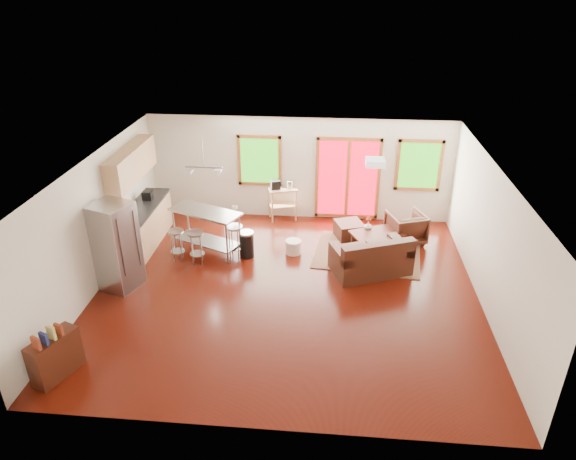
# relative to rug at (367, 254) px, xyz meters

# --- Properties ---
(floor) EXTENTS (7.50, 7.00, 0.02)m
(floor) POSITION_rel_rug_xyz_m (-1.68, -1.64, -0.02)
(floor) COLOR #310903
(floor) RESTS_ON ground
(ceiling) EXTENTS (7.50, 7.00, 0.02)m
(ceiling) POSITION_rel_rug_xyz_m (-1.68, -1.64, 2.60)
(ceiling) COLOR silver
(ceiling) RESTS_ON ground
(back_wall) EXTENTS (7.50, 0.02, 2.60)m
(back_wall) POSITION_rel_rug_xyz_m (-1.68, 1.87, 1.29)
(back_wall) COLOR beige
(back_wall) RESTS_ON ground
(left_wall) EXTENTS (0.02, 7.00, 2.60)m
(left_wall) POSITION_rel_rug_xyz_m (-5.44, -1.64, 1.29)
(left_wall) COLOR beige
(left_wall) RESTS_ON ground
(right_wall) EXTENTS (0.02, 7.00, 2.60)m
(right_wall) POSITION_rel_rug_xyz_m (2.08, -1.64, 1.29)
(right_wall) COLOR beige
(right_wall) RESTS_ON ground
(front_wall) EXTENTS (7.50, 0.02, 2.60)m
(front_wall) POSITION_rel_rug_xyz_m (-1.68, -5.15, 1.29)
(front_wall) COLOR beige
(front_wall) RESTS_ON ground
(window_left) EXTENTS (1.10, 0.05, 1.30)m
(window_left) POSITION_rel_rug_xyz_m (-2.68, 1.82, 1.49)
(window_left) COLOR #1D5E0E
(window_left) RESTS_ON back_wall
(french_doors) EXTENTS (1.60, 0.05, 2.10)m
(french_doors) POSITION_rel_rug_xyz_m (-0.48, 1.82, 1.09)
(french_doors) COLOR #C30013
(french_doors) RESTS_ON back_wall
(window_right) EXTENTS (1.10, 0.05, 1.30)m
(window_right) POSITION_rel_rug_xyz_m (1.22, 1.82, 1.49)
(window_right) COLOR #1D5E0E
(window_right) RESTS_ON back_wall
(rug) EXTENTS (2.52, 2.06, 0.02)m
(rug) POSITION_rel_rug_xyz_m (0.00, 0.00, 0.00)
(rug) COLOR #4F603B
(rug) RESTS_ON floor
(loveseat) EXTENTS (1.79, 1.41, 0.84)m
(loveseat) POSITION_rel_rug_xyz_m (0.03, -0.79, 0.32)
(loveseat) COLOR black
(loveseat) RESTS_ON floor
(coffee_table) EXTENTS (1.30, 1.08, 0.45)m
(coffee_table) POSITION_rel_rug_xyz_m (0.20, 0.20, 0.37)
(coffee_table) COLOR black
(coffee_table) RESTS_ON floor
(armchair) EXTENTS (0.99, 0.96, 0.81)m
(armchair) POSITION_rel_rug_xyz_m (0.89, 0.68, 0.39)
(armchair) COLOR black
(armchair) RESTS_ON floor
(ottoman) EXTENTS (0.76, 0.76, 0.40)m
(ottoman) POSITION_rel_rug_xyz_m (-0.41, 0.77, 0.19)
(ottoman) COLOR black
(ottoman) RESTS_ON floor
(pouf) EXTENTS (0.42, 0.42, 0.31)m
(pouf) POSITION_rel_rug_xyz_m (-1.67, -0.10, 0.14)
(pouf) COLOR silver
(pouf) RESTS_ON floor
(vase) EXTENTS (0.19, 0.20, 0.32)m
(vase) POSITION_rel_rug_xyz_m (0.00, 0.43, 0.50)
(vase) COLOR silver
(vase) RESTS_ON coffee_table
(book) EXTENTS (0.21, 0.08, 0.28)m
(book) POSITION_rel_rug_xyz_m (0.29, 0.29, 0.53)
(book) COLOR maroon
(book) RESTS_ON coffee_table
(cabinets) EXTENTS (0.64, 2.24, 2.30)m
(cabinets) POSITION_rel_rug_xyz_m (-5.16, 0.06, 0.92)
(cabinets) COLOR tan
(cabinets) RESTS_ON floor
(refrigerator) EXTENTS (0.91, 0.90, 1.79)m
(refrigerator) POSITION_rel_rug_xyz_m (-5.02, -1.75, 0.89)
(refrigerator) COLOR #B7BABC
(refrigerator) RESTS_ON floor
(island) EXTENTS (1.72, 1.23, 1.01)m
(island) POSITION_rel_rug_xyz_m (-3.61, -0.20, 0.68)
(island) COLOR #B7BABC
(island) RESTS_ON floor
(cup) EXTENTS (0.13, 0.11, 0.12)m
(cup) POSITION_rel_rug_xyz_m (-2.99, 0.04, 1.00)
(cup) COLOR silver
(cup) RESTS_ON island
(bar_stool_a) EXTENTS (0.39, 0.39, 0.72)m
(bar_stool_a) POSITION_rel_rug_xyz_m (-4.17, -0.64, 0.52)
(bar_stool_a) COLOR #B7BABC
(bar_stool_a) RESTS_ON floor
(bar_stool_b) EXTENTS (0.41, 0.41, 0.74)m
(bar_stool_b) POSITION_rel_rug_xyz_m (-3.71, -0.72, 0.54)
(bar_stool_b) COLOR #B7BABC
(bar_stool_b) RESTS_ON floor
(bar_stool_c) EXTENTS (0.39, 0.39, 0.76)m
(bar_stool_c) POSITION_rel_rug_xyz_m (-2.94, -0.39, 0.55)
(bar_stool_c) COLOR #B7BABC
(bar_stool_c) RESTS_ON floor
(trash_can) EXTENTS (0.36, 0.36, 0.60)m
(trash_can) POSITION_rel_rug_xyz_m (-2.69, -0.34, 0.29)
(trash_can) COLOR black
(trash_can) RESTS_ON floor
(kitchen_cart) EXTENTS (0.80, 0.63, 1.07)m
(kitchen_cart) POSITION_rel_rug_xyz_m (-2.11, 1.66, 0.72)
(kitchen_cart) COLOR tan
(kitchen_cart) RESTS_ON floor
(bookshelf) EXTENTS (0.59, 0.86, 0.95)m
(bookshelf) POSITION_rel_rug_xyz_m (-5.03, -4.35, 0.36)
(bookshelf) COLOR black
(bookshelf) RESTS_ON floor
(ceiling_flush) EXTENTS (0.35, 0.35, 0.12)m
(ceiling_flush) POSITION_rel_rug_xyz_m (-0.08, -1.04, 2.52)
(ceiling_flush) COLOR white
(ceiling_flush) RESTS_ON ceiling
(pendant_light) EXTENTS (0.80, 0.18, 0.79)m
(pendant_light) POSITION_rel_rug_xyz_m (-3.58, -0.14, 1.89)
(pendant_light) COLOR gray
(pendant_light) RESTS_ON ceiling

